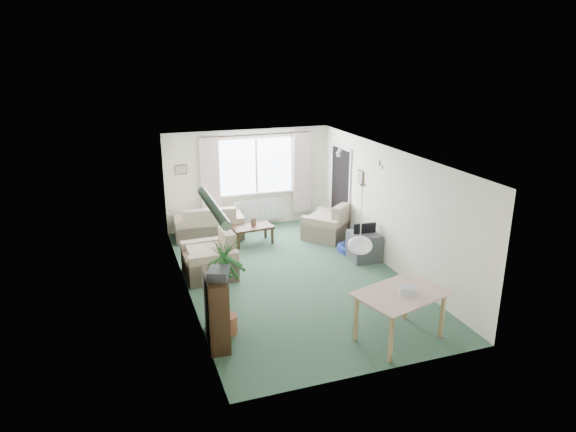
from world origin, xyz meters
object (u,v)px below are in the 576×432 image
object	(u,v)px
sofa	(209,221)
tv_cube	(364,246)
houseplant	(226,286)
armchair_left	(209,254)
dining_table	(399,316)
armchair_corner	(327,221)
pet_bed	(351,248)
bookshelf	(216,309)
coffee_table	(252,235)

from	to	relation	value
sofa	tv_cube	distance (m)	3.67
sofa	houseplant	world-z (taller)	houseplant
armchair_left	tv_cube	world-z (taller)	armchair_left
dining_table	tv_cube	bearing A→B (deg)	72.43
armchair_corner	tv_cube	xyz separation A→B (m)	(0.22, -1.42, -0.13)
armchair_left	pet_bed	world-z (taller)	armchair_left
sofa	armchair_left	xyz separation A→B (m)	(-0.40, -2.14, 0.05)
dining_table	armchair_left	bearing A→B (deg)	125.13
tv_cube	bookshelf	bearing A→B (deg)	-145.16
armchair_corner	houseplant	size ratio (longest dim) A/B	0.59
armchair_corner	coffee_table	world-z (taller)	armchair_corner
armchair_corner	houseplant	world-z (taller)	houseplant
coffee_table	sofa	bearing A→B (deg)	139.23
armchair_left	bookshelf	xyz separation A→B (m)	(-0.34, -2.37, 0.10)
sofa	coffee_table	distance (m)	1.13
armchair_corner	dining_table	distance (m)	4.45
sofa	armchair_corner	xyz separation A→B (m)	(2.58, -0.96, 0.03)
bookshelf	sofa	bearing A→B (deg)	85.67
armchair_left	coffee_table	xyz separation A→B (m)	(1.24, 1.41, -0.24)
armchair_corner	dining_table	world-z (taller)	armchair_corner
armchair_left	pet_bed	xyz separation A→B (m)	(3.15, 0.26, -0.38)
sofa	tv_cube	size ratio (longest dim) A/B	2.45
pet_bed	tv_cube	bearing A→B (deg)	-84.24
sofa	coffee_table	bearing A→B (deg)	143.91
sofa	armchair_corner	size ratio (longest dim) A/B	1.65
sofa	tv_cube	xyz separation A→B (m)	(2.80, -2.38, -0.10)
dining_table	tv_cube	size ratio (longest dim) A/B	1.91
houseplant	bookshelf	bearing A→B (deg)	-136.05
houseplant	pet_bed	xyz separation A→B (m)	(3.30, 2.45, -0.74)
armchair_corner	tv_cube	distance (m)	1.44
coffee_table	armchair_corner	bearing A→B (deg)	-7.52
sofa	pet_bed	distance (m)	3.35
sofa	bookshelf	xyz separation A→B (m)	(-0.74, -4.51, 0.15)
armchair_corner	bookshelf	world-z (taller)	bookshelf
armchair_corner	coffee_table	bearing A→B (deg)	-47.85
coffee_table	bookshelf	xyz separation A→B (m)	(-1.58, -3.79, 0.33)
sofa	armchair_left	distance (m)	2.18
coffee_table	pet_bed	world-z (taller)	coffee_table
armchair_left	bookshelf	world-z (taller)	bookshelf
armchair_left	houseplant	xyz separation A→B (m)	(-0.15, -2.19, 0.36)
bookshelf	tv_cube	bearing A→B (deg)	36.10
sofa	houseplant	size ratio (longest dim) A/B	0.97
tv_cube	armchair_corner	bearing A→B (deg)	102.71
tv_cube	coffee_table	bearing A→B (deg)	143.58
coffee_table	bookshelf	world-z (taller)	bookshelf
armchair_corner	armchair_left	bearing A→B (deg)	-18.63
armchair_corner	pet_bed	distance (m)	1.01
sofa	pet_bed	xyz separation A→B (m)	(2.75, -1.88, -0.33)
coffee_table	bookshelf	size ratio (longest dim) A/B	0.84
armchair_corner	armchair_left	distance (m)	3.20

